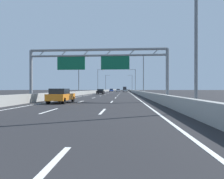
{
  "coord_description": "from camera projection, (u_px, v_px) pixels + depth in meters",
  "views": [
    {
      "loc": [
        3.23,
        0.38,
        1.5
      ],
      "look_at": [
        -1.39,
        69.57,
        1.21
      ],
      "focal_mm": 29.78,
      "sensor_mm": 36.0,
      "label": 1
    }
  ],
  "objects": [
    {
      "name": "box_truck",
      "position": [
        125.0,
        89.0,
        135.25
      ],
      "size": [
        2.48,
        8.31,
        2.92
      ],
      "color": "silver",
      "rests_on": "ground_plane"
    },
    {
      "name": "lane_dash_right_10",
      "position": [
        122.0,
        92.0,
        93.01
      ],
      "size": [
        0.16,
        3.0,
        0.01
      ],
      "primitive_type": "cube",
      "color": "white",
      "rests_on": "ground_plane"
    },
    {
      "name": "streetlamp_right_distant",
      "position": [
        132.0,
        82.0,
        107.28
      ],
      "size": [
        2.58,
        0.28,
        9.5
      ],
      "color": "slate",
      "rests_on": "ground_plane"
    },
    {
      "name": "orange_car",
      "position": [
        61.0,
        96.0,
        19.54
      ],
      "size": [
        1.8,
        4.31,
        1.51
      ],
      "color": "orange",
      "rests_on": "ground_plane"
    },
    {
      "name": "lane_dash_right_9",
      "position": [
        121.0,
        92.0,
        84.03
      ],
      "size": [
        0.16,
        3.0,
        0.01
      ],
      "primitive_type": "cube",
      "color": "white",
      "rests_on": "ground_plane"
    },
    {
      "name": "sign_gantry",
      "position": [
        96.0,
        61.0,
        22.31
      ],
      "size": [
        16.88,
        0.36,
        6.36
      ],
      "color": "gray",
      "rests_on": "ground_plane"
    },
    {
      "name": "lane_dash_left_7",
      "position": [
        110.0,
        93.0,
        66.31
      ],
      "size": [
        0.16,
        3.0,
        0.01
      ],
      "primitive_type": "cube",
      "color": "white",
      "rests_on": "ground_plane"
    },
    {
      "name": "lane_dash_left_6",
      "position": [
        108.0,
        94.0,
        57.33
      ],
      "size": [
        0.16,
        3.0,
        0.01
      ],
      "primitive_type": "cube",
      "color": "white",
      "rests_on": "ground_plane"
    },
    {
      "name": "blue_car",
      "position": [
        111.0,
        90.0,
        96.49
      ],
      "size": [
        1.88,
        4.31,
        1.51
      ],
      "color": "#2347AD",
      "rests_on": "ground_plane"
    },
    {
      "name": "barrier_left",
      "position": [
        107.0,
        90.0,
        110.05
      ],
      "size": [
        0.45,
        220.0,
        0.95
      ],
      "color": "#9E9E99",
      "rests_on": "ground_plane"
    },
    {
      "name": "lane_dash_right_5",
      "position": [
        119.0,
        94.0,
        48.11
      ],
      "size": [
        0.16,
        3.0,
        0.01
      ],
      "primitive_type": "cube",
      "color": "white",
      "rests_on": "ground_plane"
    },
    {
      "name": "lane_dash_right_6",
      "position": [
        120.0,
        94.0,
        57.09
      ],
      "size": [
        0.16,
        3.0,
        0.01
      ],
      "primitive_type": "cube",
      "color": "white",
      "rests_on": "ground_plane"
    },
    {
      "name": "lane_dash_right_15",
      "position": [
        122.0,
        91.0,
        137.91
      ],
      "size": [
        0.16,
        3.0,
        0.01
      ],
      "primitive_type": "cube",
      "color": "white",
      "rests_on": "ground_plane"
    },
    {
      "name": "red_car",
      "position": [
        125.0,
        90.0,
        125.23
      ],
      "size": [
        1.77,
        4.52,
        1.58
      ],
      "color": "red",
      "rests_on": "ground_plane"
    },
    {
      "name": "lane_dash_left_4",
      "position": [
        101.0,
        96.0,
        39.37
      ],
      "size": [
        0.16,
        3.0,
        0.01
      ],
      "primitive_type": "cube",
      "color": "white",
      "rests_on": "ground_plane"
    },
    {
      "name": "lane_dash_right_11",
      "position": [
        122.0,
        91.0,
        101.99
      ],
      "size": [
        0.16,
        3.0,
        0.01
      ],
      "primitive_type": "cube",
      "color": "white",
      "rests_on": "ground_plane"
    },
    {
      "name": "edge_line_right",
      "position": [
        129.0,
        92.0,
        87.3
      ],
      "size": [
        0.16,
        176.0,
        0.01
      ],
      "primitive_type": "cube",
      "color": "white",
      "rests_on": "ground_plane"
    },
    {
      "name": "streetlamp_left_distant",
      "position": [
        106.0,
        82.0,
        108.27
      ],
      "size": [
        2.58,
        0.28,
        9.5
      ],
      "color": "slate",
      "rests_on": "ground_plane"
    },
    {
      "name": "lane_dash_left_3",
      "position": [
        94.0,
        98.0,
        30.39
      ],
      "size": [
        0.16,
        3.0,
        0.01
      ],
      "primitive_type": "cube",
      "color": "white",
      "rests_on": "ground_plane"
    },
    {
      "name": "streetlamp_left_far",
      "position": [
        98.0,
        79.0,
        76.38
      ],
      "size": [
        2.58,
        0.28,
        9.5
      ],
      "color": "slate",
      "rests_on": "ground_plane"
    },
    {
      "name": "lane_dash_left_1",
      "position": [
        49.0,
        111.0,
        12.43
      ],
      "size": [
        0.16,
        3.0,
        0.01
      ],
      "primitive_type": "cube",
      "color": "white",
      "rests_on": "ground_plane"
    },
    {
      "name": "silver_car",
      "position": [
        125.0,
        90.0,
        87.45
      ],
      "size": [
        1.77,
        4.54,
        1.43
      ],
      "color": "#A8ADB2",
      "rests_on": "ground_plane"
    },
    {
      "name": "lane_dash_left_12",
      "position": [
        116.0,
        91.0,
        111.21
      ],
      "size": [
        0.16,
        3.0,
        0.01
      ],
      "primitive_type": "cube",
      "color": "white",
      "rests_on": "ground_plane"
    },
    {
      "name": "lane_dash_left_17",
      "position": [
        118.0,
        90.0,
        156.11
      ],
      "size": [
        0.16,
        3.0,
        0.01
      ],
      "primitive_type": "cube",
      "color": "white",
      "rests_on": "ground_plane"
    },
    {
      "name": "streetlamp_right_far",
      "position": [
        135.0,
        79.0,
        75.38
      ],
      "size": [
        2.58,
        0.28,
        9.5
      ],
      "color": "slate",
      "rests_on": "ground_plane"
    },
    {
      "name": "lane_dash_left_14",
      "position": [
        117.0,
        91.0,
        129.17
      ],
      "size": [
        0.16,
        3.0,
        0.01
      ],
      "primitive_type": "cube",
      "color": "white",
      "rests_on": "ground_plane"
    },
    {
      "name": "lane_dash_right_2",
      "position": [
        112.0,
        102.0,
        21.17
      ],
      "size": [
        0.16,
        3.0,
        0.01
      ],
      "primitive_type": "cube",
      "color": "white",
      "rests_on": "ground_plane"
    },
    {
      "name": "lane_dash_left_13",
      "position": [
        117.0,
        91.0,
        120.19
      ],
      "size": [
        0.16,
        3.0,
        0.01
      ],
      "primitive_type": "cube",
      "color": "white",
      "rests_on": "ground_plane"
    },
    {
      "name": "lane_dash_left_15",
      "position": [
        118.0,
        91.0,
        138.15
      ],
      "size": [
        0.16,
        3.0,
        0.01
      ],
      "primitive_type": "cube",
      "color": "white",
      "rests_on": "ground_plane"
    },
    {
      "name": "lane_dash_left_2",
      "position": [
        81.0,
        102.0,
        21.41
      ],
      "size": [
        0.16,
        3.0,
        0.01
      ],
      "primitive_type": "cube",
      "color": "white",
      "rests_on": "ground_plane"
    },
    {
      "name": "lane_dash_right_4",
      "position": [
        118.0,
        96.0,
        39.13
      ],
      "size": [
        0.16,
        3.0,
        0.01
      ],
      "primitive_type": "cube",
      "color": "white",
      "rests_on": "ground_plane"
    },
    {
      "name": "streetlamp_right_near",
      "position": [
        192.0,
        26.0,
        11.6
      ],
      "size": [
        2.58,
        0.28,
        9.5
      ],
      "color": "slate",
      "rests_on": "ground_plane"
    },
    {
      "name": "ground_plane",
      "position": [
        118.0,
        92.0,
        99.62
      ],
      "size": [
        260.0,
        260.0,
        0.0
      ],
      "primitive_type": "plane",
      "color": "#262628"
    },
    {
      "name": "lane_dash_right_8",
      "position": [
        121.0,
        92.0,
        75.05
      ],
      "size": [
        0.16,
        3.0,
        0.01
      ],
      "primitive_type": "cube",
      "color": "white",
      "rests_on": "ground_plane"
    },
    {
      "name": "streetlamp_left_mid",
      "position": [
        80.0,
        72.0,
        44.48
      ],
      "size": [
        2.58,
        0.28,
        9.5
      ],
      "color": "slate",
      "rests_on": "ground_plane"
    },
    {
      "name": "white_car",
      "position": [
        118.0,
        90.0,
        95.65
      ],
      "size": [
        1.75,
        4.12,
        1.42
      ],
      "color": "silver",
      "rests_on": "ground_plane"
    },
    {
      "name": "streetlamp_right_mid",
      "position": [
        142.0,
        72.0,
        43.49
      ],
      "size": [
        2.58,
        0.28,
        9.5
      ],
      "color": "slate",
      "rests_on": "ground_plane"
    },
    {
      "name": "lane_dash_left_10",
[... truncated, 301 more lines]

